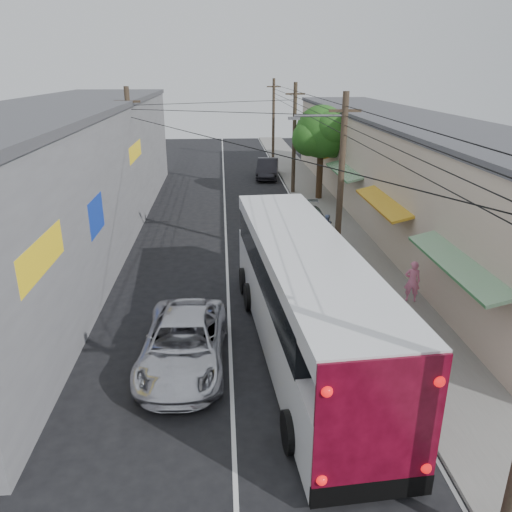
{
  "coord_description": "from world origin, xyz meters",
  "views": [
    {
      "loc": [
        -0.13,
        -8.86,
        8.9
      ],
      "look_at": [
        1.11,
        9.27,
        2.05
      ],
      "focal_mm": 35.0,
      "sensor_mm": 36.0,
      "label": 1
    }
  ],
  "objects_px": {
    "jeepney": "(184,343)",
    "pedestrian_near": "(412,281)",
    "parked_car_far": "(268,168)",
    "pedestrian_far": "(326,228)",
    "parked_car_mid": "(288,214)",
    "parked_suv": "(309,225)",
    "coach_bus": "(303,296)"
  },
  "relations": [
    {
      "from": "coach_bus",
      "to": "jeepney",
      "type": "bearing_deg",
      "value": -173.59
    },
    {
      "from": "jeepney",
      "to": "parked_suv",
      "type": "relative_size",
      "value": 1.01
    },
    {
      "from": "parked_suv",
      "to": "pedestrian_far",
      "type": "distance_m",
      "value": 1.1
    },
    {
      "from": "coach_bus",
      "to": "parked_suv",
      "type": "height_order",
      "value": "coach_bus"
    },
    {
      "from": "parked_car_mid",
      "to": "parked_car_far",
      "type": "distance_m",
      "value": 13.81
    },
    {
      "from": "parked_suv",
      "to": "pedestrian_far",
      "type": "relative_size",
      "value": 3.77
    },
    {
      "from": "pedestrian_far",
      "to": "jeepney",
      "type": "bearing_deg",
      "value": 46.68
    },
    {
      "from": "jeepney",
      "to": "parked_car_far",
      "type": "distance_m",
      "value": 29.28
    },
    {
      "from": "pedestrian_near",
      "to": "parked_car_mid",
      "type": "bearing_deg",
      "value": -58.87
    },
    {
      "from": "jeepney",
      "to": "pedestrian_far",
      "type": "distance_m",
      "value": 13.36
    },
    {
      "from": "jeepney",
      "to": "pedestrian_near",
      "type": "relative_size",
      "value": 3.3
    },
    {
      "from": "parked_car_far",
      "to": "coach_bus",
      "type": "bearing_deg",
      "value": -85.12
    },
    {
      "from": "coach_bus",
      "to": "pedestrian_near",
      "type": "bearing_deg",
      "value": 28.15
    },
    {
      "from": "pedestrian_far",
      "to": "pedestrian_near",
      "type": "bearing_deg",
      "value": 91.83
    },
    {
      "from": "coach_bus",
      "to": "pedestrian_far",
      "type": "relative_size",
      "value": 9.03
    },
    {
      "from": "coach_bus",
      "to": "parked_car_far",
      "type": "bearing_deg",
      "value": 82.86
    },
    {
      "from": "parked_car_far",
      "to": "jeepney",
      "type": "bearing_deg",
      "value": -92.62
    },
    {
      "from": "coach_bus",
      "to": "pedestrian_far",
      "type": "xyz_separation_m",
      "value": [
        3.0,
        10.73,
        -1.11
      ]
    },
    {
      "from": "coach_bus",
      "to": "parked_car_mid",
      "type": "height_order",
      "value": "coach_bus"
    },
    {
      "from": "parked_car_mid",
      "to": "jeepney",
      "type": "bearing_deg",
      "value": -104.17
    },
    {
      "from": "parked_car_far",
      "to": "pedestrian_near",
      "type": "bearing_deg",
      "value": -74.22
    },
    {
      "from": "parked_car_far",
      "to": "pedestrian_far",
      "type": "bearing_deg",
      "value": -76.99
    },
    {
      "from": "parked_car_mid",
      "to": "pedestrian_far",
      "type": "height_order",
      "value": "pedestrian_far"
    },
    {
      "from": "parked_car_mid",
      "to": "parked_car_far",
      "type": "bearing_deg",
      "value": 95.19
    },
    {
      "from": "pedestrian_near",
      "to": "pedestrian_far",
      "type": "height_order",
      "value": "pedestrian_near"
    },
    {
      "from": "jeepney",
      "to": "pedestrian_near",
      "type": "distance_m",
      "value": 9.6
    },
    {
      "from": "jeepney",
      "to": "pedestrian_near",
      "type": "height_order",
      "value": "pedestrian_near"
    },
    {
      "from": "coach_bus",
      "to": "parked_car_far",
      "type": "relative_size",
      "value": 2.68
    },
    {
      "from": "parked_car_mid",
      "to": "pedestrian_near",
      "type": "relative_size",
      "value": 2.19
    },
    {
      "from": "coach_bus",
      "to": "parked_car_mid",
      "type": "relative_size",
      "value": 3.58
    },
    {
      "from": "pedestrian_far",
      "to": "parked_suv",
      "type": "bearing_deg",
      "value": -55.86
    },
    {
      "from": "coach_bus",
      "to": "jeepney",
      "type": "relative_size",
      "value": 2.37
    }
  ]
}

